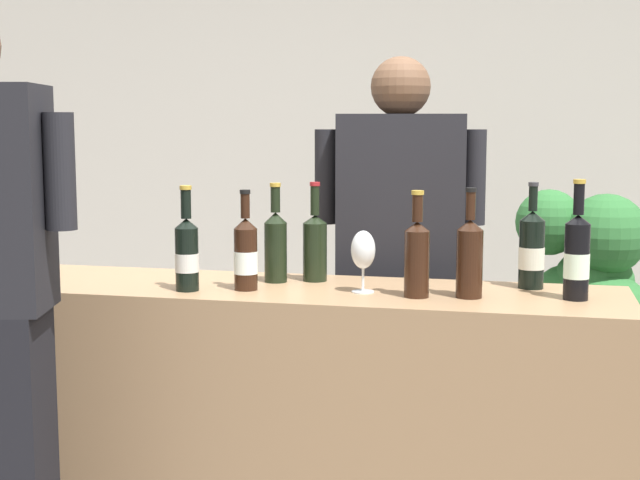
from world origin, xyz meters
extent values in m
cube|color=beige|center=(0.00, 2.60, 1.40)|extent=(8.00, 0.10, 2.80)
cube|color=#9E7A56|center=(0.00, 0.00, 0.46)|extent=(2.09, 0.51, 0.92)
cylinder|color=black|center=(0.75, 0.15, 1.03)|extent=(0.08, 0.08, 0.21)
cone|color=black|center=(0.75, 0.15, 1.14)|extent=(0.08, 0.08, 0.03)
cylinder|color=black|center=(0.75, 0.15, 1.20)|extent=(0.03, 0.03, 0.08)
cylinder|color=#333338|center=(0.75, 0.15, 1.24)|extent=(0.03, 0.03, 0.01)
cylinder|color=silver|center=(0.75, 0.15, 1.02)|extent=(0.08, 0.08, 0.07)
cylinder|color=black|center=(-0.27, -0.13, 1.02)|extent=(0.07, 0.07, 0.19)
cone|color=black|center=(-0.27, -0.13, 1.13)|extent=(0.07, 0.07, 0.03)
cylinder|color=black|center=(-0.27, -0.13, 1.18)|extent=(0.03, 0.03, 0.09)
cylinder|color=#B79333|center=(-0.27, -0.13, 1.23)|extent=(0.04, 0.04, 0.01)
cylinder|color=silver|center=(-0.27, -0.13, 1.01)|extent=(0.07, 0.07, 0.06)
cylinder|color=black|center=(0.57, -0.05, 1.02)|extent=(0.08, 0.08, 0.20)
cone|color=black|center=(0.57, -0.05, 1.13)|extent=(0.08, 0.08, 0.03)
cylinder|color=black|center=(0.57, -0.05, 1.19)|extent=(0.03, 0.03, 0.08)
cylinder|color=black|center=(0.57, -0.05, 1.24)|extent=(0.03, 0.03, 0.01)
cylinder|color=black|center=(0.87, -0.01, 1.03)|extent=(0.07, 0.07, 0.22)
cone|color=black|center=(0.87, -0.01, 1.15)|extent=(0.07, 0.07, 0.03)
cylinder|color=black|center=(0.87, -0.01, 1.21)|extent=(0.03, 0.03, 0.09)
cylinder|color=#B79333|center=(0.87, -0.01, 1.26)|extent=(0.04, 0.04, 0.01)
cylinder|color=silver|center=(0.87, -0.01, 1.02)|extent=(0.07, 0.07, 0.07)
cylinder|color=black|center=(-0.88, -0.07, 1.03)|extent=(0.08, 0.08, 0.21)
cone|color=black|center=(-0.88, -0.07, 1.15)|extent=(0.08, 0.08, 0.03)
cylinder|color=black|center=(-0.88, -0.07, 1.20)|extent=(0.03, 0.03, 0.08)
cylinder|color=maroon|center=(-0.88, -0.07, 1.25)|extent=(0.03, 0.03, 0.01)
cylinder|color=black|center=(0.07, 0.13, 1.01)|extent=(0.08, 0.08, 0.19)
cone|color=black|center=(0.07, 0.13, 1.12)|extent=(0.08, 0.08, 0.03)
cylinder|color=black|center=(0.07, 0.13, 1.18)|extent=(0.03, 0.03, 0.09)
cylinder|color=maroon|center=(0.07, 0.13, 1.23)|extent=(0.03, 0.03, 0.01)
cylinder|color=black|center=(0.42, -0.07, 1.02)|extent=(0.07, 0.07, 0.19)
cone|color=black|center=(0.42, -0.07, 1.13)|extent=(0.07, 0.07, 0.03)
cylinder|color=black|center=(0.42, -0.07, 1.18)|extent=(0.03, 0.03, 0.08)
cylinder|color=#B79333|center=(0.42, -0.07, 1.23)|extent=(0.04, 0.04, 0.01)
cylinder|color=black|center=(-0.10, -0.07, 1.02)|extent=(0.07, 0.07, 0.19)
cone|color=black|center=(-0.10, -0.07, 1.12)|extent=(0.07, 0.07, 0.03)
cylinder|color=black|center=(-0.10, -0.07, 1.18)|extent=(0.03, 0.03, 0.07)
cylinder|color=black|center=(-0.10, -0.07, 1.22)|extent=(0.03, 0.03, 0.01)
cylinder|color=white|center=(-0.10, -0.07, 1.01)|extent=(0.07, 0.07, 0.07)
cylinder|color=black|center=(-0.05, 0.08, 1.02)|extent=(0.07, 0.07, 0.19)
cone|color=black|center=(-0.05, 0.08, 1.13)|extent=(0.07, 0.07, 0.03)
cylinder|color=black|center=(-0.05, 0.08, 1.19)|extent=(0.03, 0.03, 0.08)
cylinder|color=#B79333|center=(-0.05, 0.08, 1.23)|extent=(0.03, 0.03, 0.01)
cylinder|color=silver|center=(0.26, -0.04, 0.92)|extent=(0.07, 0.07, 0.00)
cylinder|color=silver|center=(0.26, -0.04, 0.96)|extent=(0.01, 0.01, 0.07)
ellipsoid|color=silver|center=(0.26, -0.04, 1.05)|extent=(0.07, 0.07, 0.11)
ellipsoid|color=maroon|center=(0.26, -0.04, 1.03)|extent=(0.06, 0.06, 0.04)
cube|color=black|center=(0.29, 0.51, 0.44)|extent=(0.43, 0.30, 0.88)
cube|color=black|center=(0.29, 0.51, 1.17)|extent=(0.48, 0.31, 0.58)
sphere|color=brown|center=(0.29, 0.51, 1.55)|extent=(0.21, 0.21, 0.21)
cylinder|color=black|center=(0.55, 0.56, 1.24)|extent=(0.08, 0.08, 0.34)
cylinder|color=black|center=(0.03, 0.47, 1.24)|extent=(0.08, 0.08, 0.34)
cylinder|color=black|center=(-0.44, -0.55, 1.30)|extent=(0.08, 0.08, 0.30)
cylinder|color=brown|center=(0.94, 1.22, 0.11)|extent=(0.38, 0.38, 0.22)
sphere|color=#2D6B33|center=(1.06, 1.17, 0.60)|extent=(0.43, 0.43, 0.43)
sphere|color=#2D6B33|center=(0.91, 1.29, 0.68)|extent=(0.30, 0.30, 0.30)
sphere|color=#2D6B33|center=(0.82, 1.26, 1.01)|extent=(0.28, 0.28, 0.28)
sphere|color=#2D6B33|center=(1.01, 1.27, 0.75)|extent=(0.34, 0.34, 0.34)
sphere|color=#2D6B33|center=(1.05, 1.20, 0.97)|extent=(0.34, 0.34, 0.34)
sphere|color=#2D6B33|center=(0.92, 1.28, 0.58)|extent=(0.43, 0.43, 0.43)
cylinder|color=#4C3823|center=(0.94, 1.22, 0.52)|extent=(0.05, 0.05, 0.60)
camera|label=1|loc=(0.74, -2.66, 1.42)|focal=50.60mm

